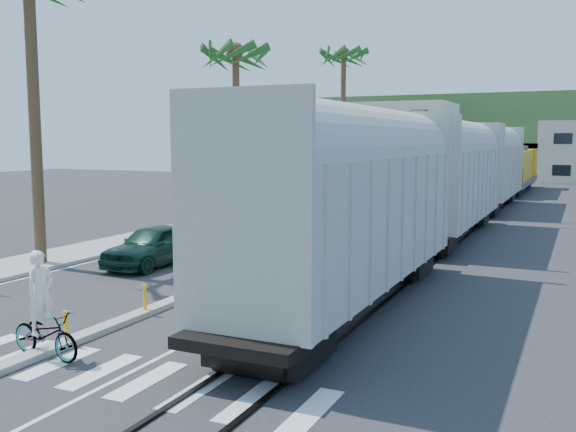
% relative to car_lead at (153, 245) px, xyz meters
% --- Properties ---
extents(ground, '(140.00, 140.00, 0.00)m').
position_rel_car_lead_xyz_m(ground, '(4.06, -7.87, -0.80)').
color(ground, '#28282B').
rests_on(ground, ground).
extents(sidewalk, '(3.00, 90.00, 0.15)m').
position_rel_car_lead_xyz_m(sidewalk, '(-4.44, 17.13, -0.73)').
color(sidewalk, gray).
rests_on(sidewalk, ground).
extents(rails, '(1.56, 100.00, 0.06)m').
position_rel_car_lead_xyz_m(rails, '(9.06, 20.13, -0.77)').
color(rails, black).
rests_on(rails, ground).
extents(median, '(0.45, 60.00, 0.85)m').
position_rel_car_lead_xyz_m(median, '(4.06, 12.09, -0.72)').
color(median, gray).
rests_on(median, ground).
extents(crosswalk, '(14.00, 2.20, 0.01)m').
position_rel_car_lead_xyz_m(crosswalk, '(4.06, -9.87, -0.80)').
color(crosswalk, silver).
rests_on(crosswalk, ground).
extents(lane_markings, '(9.42, 90.00, 0.01)m').
position_rel_car_lead_xyz_m(lane_markings, '(1.91, 17.13, -0.80)').
color(lane_markings, silver).
rests_on(lane_markings, ground).
extents(freight_train, '(3.00, 60.94, 5.85)m').
position_rel_car_lead_xyz_m(freight_train, '(9.06, 17.74, 2.10)').
color(freight_train, '#A7A699').
rests_on(freight_train, ground).
extents(palm_trees, '(3.50, 37.20, 13.75)m').
position_rel_car_lead_xyz_m(palm_trees, '(-4.04, 14.83, 10.00)').
color(palm_trees, brown).
rests_on(palm_trees, ground).
extents(buildings, '(38.00, 27.00, 10.00)m').
position_rel_car_lead_xyz_m(buildings, '(-2.35, 63.78, 3.56)').
color(buildings, beige).
rests_on(buildings, ground).
extents(hillside, '(80.00, 20.00, 12.00)m').
position_rel_car_lead_xyz_m(hillside, '(4.06, 92.13, 5.20)').
color(hillside, '#385628').
rests_on(hillside, ground).
extents(car_lead, '(2.05, 4.77, 1.61)m').
position_rel_car_lead_xyz_m(car_lead, '(0.00, 0.00, 0.00)').
color(car_lead, '#103023').
rests_on(car_lead, ground).
extents(car_second, '(1.82, 4.91, 1.60)m').
position_rel_car_lead_xyz_m(car_second, '(0.60, 6.34, -0.00)').
color(car_second, black).
rests_on(car_second, ground).
extents(car_third, '(2.61, 4.78, 1.29)m').
position_rel_car_lead_xyz_m(car_third, '(0.69, 11.24, -0.16)').
color(car_third, black).
rests_on(car_third, ground).
extents(car_rear, '(2.30, 4.54, 1.23)m').
position_rel_car_lead_xyz_m(car_rear, '(1.05, 17.36, -0.19)').
color(car_rear, '#A2A4A7').
rests_on(car_rear, ground).
extents(cyclist, '(1.15, 2.21, 2.43)m').
position_rel_car_lead_xyz_m(cyclist, '(4.23, -9.70, -0.02)').
color(cyclist, '#9EA0A5').
rests_on(cyclist, ground).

